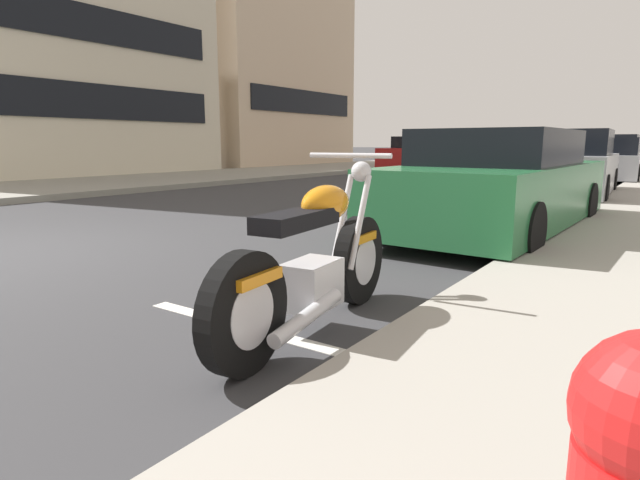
{
  "coord_description": "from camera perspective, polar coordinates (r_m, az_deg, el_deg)",
  "views": [
    {
      "loc": [
        -2.39,
        -6.13,
        1.19
      ],
      "look_at": [
        0.49,
        -4.12,
        0.54
      ],
      "focal_mm": 29.26,
      "sensor_mm": 36.0,
      "label": 1
    }
  ],
  "objects": [
    {
      "name": "townhouse_corner_block",
      "position": [
        22.56,
        -29.61,
        20.7
      ],
      "size": [
        10.6,
        8.28,
        11.34
      ],
      "color": "beige",
      "rests_on": "ground"
    },
    {
      "name": "car_opposite_curb",
      "position": [
        24.09,
        10.39,
        9.2
      ],
      "size": [
        4.66,
        1.97,
        1.48
      ],
      "rotation": [
        0.0,
        0.0,
        3.19
      ],
      "color": "#AD1919",
      "rests_on": "ground"
    },
    {
      "name": "parked_car_second_in_row",
      "position": [
        18.47,
        28.86,
        7.56
      ],
      "size": [
        4.15,
        2.01,
        1.35
      ],
      "rotation": [
        0.0,
        0.0,
        0.05
      ],
      "color": "gray",
      "rests_on": "ground"
    },
    {
      "name": "townhouse_near_left",
      "position": [
        30.19,
        -10.31,
        21.87
      ],
      "size": [
        9.22,
        10.43,
        14.38
      ],
      "color": "beige",
      "rests_on": "ground"
    },
    {
      "name": "sidewalk_far_curb",
      "position": [
        19.64,
        -7.92,
        7.19
      ],
      "size": [
        120.0,
        5.0,
        0.14
      ],
      "primitive_type": "cube",
      "color": "gray",
      "rests_on": "ground"
    },
    {
      "name": "parking_stall_stripe",
      "position": [
        3.37,
        -5.38,
        -10.19
      ],
      "size": [
        0.12,
        2.2,
        0.01
      ],
      "primitive_type": "cube",
      "color": "silver",
      "rests_on": "ground"
    },
    {
      "name": "parked_motorcycle",
      "position": [
        3.3,
        -0.64,
        -2.74
      ],
      "size": [
        2.08,
        0.62,
        1.13
      ],
      "rotation": [
        0.0,
        0.0,
        0.11
      ],
      "color": "black",
      "rests_on": "ground"
    },
    {
      "name": "parked_car_across_street",
      "position": [
        7.32,
        19.03,
        5.71
      ],
      "size": [
        4.72,
        1.92,
        1.36
      ],
      "rotation": [
        0.0,
        0.0,
        -0.03
      ],
      "color": "#236638",
      "rests_on": "ground"
    },
    {
      "name": "parked_car_far_down_curb",
      "position": [
        12.57,
        25.18,
        7.24
      ],
      "size": [
        4.27,
        2.07,
        1.47
      ],
      "rotation": [
        0.0,
        0.0,
        0.05
      ],
      "color": "gray",
      "rests_on": "ground"
    },
    {
      "name": "parked_car_at_intersection",
      "position": [
        23.7,
        29.33,
        8.08
      ],
      "size": [
        4.46,
        1.96,
        1.51
      ],
      "rotation": [
        0.0,
        0.0,
        0.03
      ],
      "color": "beige",
      "rests_on": "ground"
    }
  ]
}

